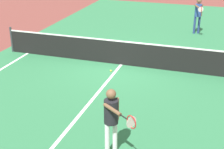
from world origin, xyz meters
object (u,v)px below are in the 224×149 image
(player_near, at_px, (112,115))
(tennis_ball_mid_court, at_px, (111,114))
(player_far, at_px, (198,12))
(tennis_ball_near_net, at_px, (111,71))
(net, at_px, (121,53))

(player_near, distance_m, tennis_ball_mid_court, 1.98)
(player_far, distance_m, tennis_ball_near_net, 6.60)
(tennis_ball_near_net, bearing_deg, net, 78.63)
(net, xyz_separation_m, player_near, (1.40, -5.40, 0.52))
(player_far, bearing_deg, tennis_ball_near_net, -112.47)
(net, xyz_separation_m, player_far, (2.33, 5.23, 0.60))
(net, height_order, player_far, player_far)
(tennis_ball_mid_court, bearing_deg, player_far, 80.57)
(player_far, xyz_separation_m, tennis_ball_near_net, (-2.49, -6.02, -1.06))
(net, bearing_deg, tennis_ball_near_net, -101.37)
(tennis_ball_mid_court, bearing_deg, net, 102.40)
(player_near, height_order, tennis_ball_near_net, player_near)
(tennis_ball_near_net, bearing_deg, player_far, 67.53)
(net, bearing_deg, tennis_ball_mid_court, -77.60)
(net, xyz_separation_m, tennis_ball_mid_court, (0.83, -3.78, -0.46))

